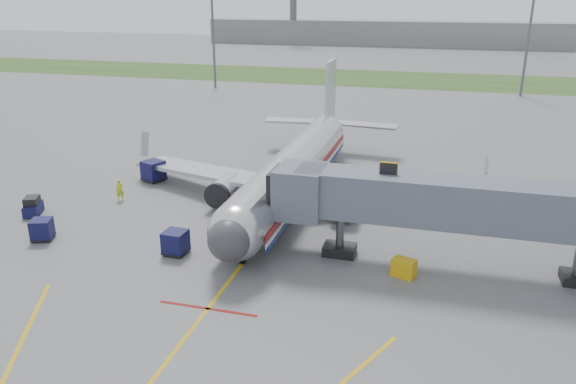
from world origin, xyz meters
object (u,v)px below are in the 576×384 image
(belt_loader, at_px, (231,228))
(ramp_worker, at_px, (120,190))
(airliner, at_px, (294,169))
(baggage_tug, at_px, (33,207))

(belt_loader, distance_m, ramp_worker, 12.61)
(airliner, distance_m, ramp_worker, 15.23)
(airliner, bearing_deg, baggage_tug, -153.72)
(baggage_tug, relative_size, ramp_worker, 1.31)
(baggage_tug, distance_m, ramp_worker, 7.03)
(airliner, xyz_separation_m, ramp_worker, (-14.38, -4.72, -1.71))
(ramp_worker, bearing_deg, belt_loader, -56.81)
(airliner, bearing_deg, belt_loader, -105.67)
(ramp_worker, bearing_deg, airliner, -19.13)
(airliner, height_order, ramp_worker, airliner)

